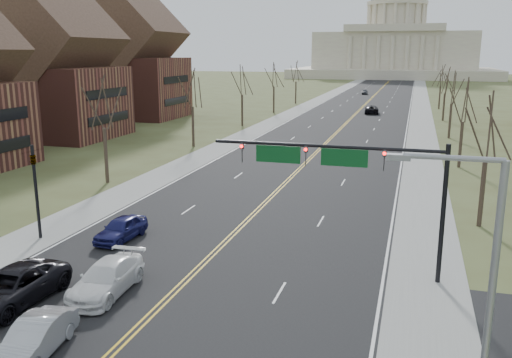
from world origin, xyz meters
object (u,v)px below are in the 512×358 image
Objects in this scene: car_far_nb at (372,109)px; car_sb_inner_lead at (35,338)px; car_sb_outer_lead at (11,287)px; signal_left at (35,181)px; car_sb_outer_second at (121,229)px; street_light at (479,304)px; car_far_sb at (365,92)px; car_sb_inner_second at (106,278)px; signal_mast at (343,167)px.

car_sb_inner_lead is at bearing 81.84° from car_far_nb.
signal_left is at bearing 122.13° from car_sb_outer_lead.
car_sb_outer_second is at bearing 98.06° from car_sb_inner_lead.
street_light is 140.93m from car_far_sb.
signal_left is 27.78m from street_light.
car_sb_outer_lead is at bearing 131.48° from car_sb_inner_lead.
car_far_sb is (8.60, 126.49, -3.01)m from signal_left.
car_sb_inner_second is 132.39m from car_far_sb.
car_far_nb is (-9.89, 91.86, -4.45)m from street_light.
car_far_sb is (3.81, 134.70, -0.14)m from car_sb_outer_lead.
street_light is at bearing 91.54° from car_far_nb.
car_sb_outer_lead is at bearing -59.75° from signal_left.
car_far_sb is (-5.74, 48.13, -0.07)m from car_far_nb.
signal_mast is 2.84× the size of car_sb_outer_second.
car_far_sb is at bearing 91.55° from car_sb_outer_second.
signal_left is at bearing 150.88° from street_light.
signal_mast is 14.76m from car_sb_outer_second.
car_sb_inner_second reaches higher than car_far_sb.
signal_left is at bearing 180.00° from signal_mast.
car_far_sb is at bearing 90.27° from car_sb_outer_lead.
car_sb_outer_second is 77.75m from car_far_nb.
street_light is at bearing -89.98° from car_far_sb.
car_sb_outer_lead is 87.09m from car_far_nb.
signal_mast reaches higher than car_sb_outer_lead.
car_sb_inner_second is (-10.55, -5.89, -4.98)m from signal_mast.
car_sb_inner_lead is at bearing -96.29° from car_far_sb.
car_sb_outer_second is 1.05× the size of car_far_sb.
street_light is 1.72× the size of car_sb_inner_second.
street_light is at bearing -28.38° from car_sb_inner_second.
car_sb_outer_second is 125.38m from car_far_sb.
street_light is 1.65× the size of car_far_nb.
car_sb_inner_second is at bearing 34.57° from car_sb_outer_lead.
car_sb_inner_second is 0.96× the size of car_far_nb.
signal_left is 1.14× the size of car_sb_inner_second.
car_sb_outer_lead is at bearing 164.78° from street_light.
street_light is at bearing -68.59° from signal_mast.
signal_left is 1.00× the size of car_sb_outer_lead.
car_far_nb is at bearing 83.22° from car_sb_inner_second.
car_sb_inner_lead is at bearing -131.26° from signal_mast.
car_sb_outer_second is (-13.83, 1.16, -5.02)m from signal_mast.
signal_mast is 17.09m from car_sb_outer_lead.
car_sb_outer_lead is (4.79, -8.21, -2.87)m from signal_left.
signal_mast is 2.78× the size of car_sb_inner_lead.
street_light reaches higher than car_sb_inner_second.
street_light is 24.51m from car_sb_outer_second.
car_far_sb is at bearing 82.24° from car_sb_inner_lead.
signal_left reaches higher than car_far_nb.
signal_left is 1.40× the size of car_sb_outer_second.
signal_mast is at bearing 31.98° from car_sb_outer_lead.
car_far_nb is at bearing 85.59° from car_sb_outer_lead.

